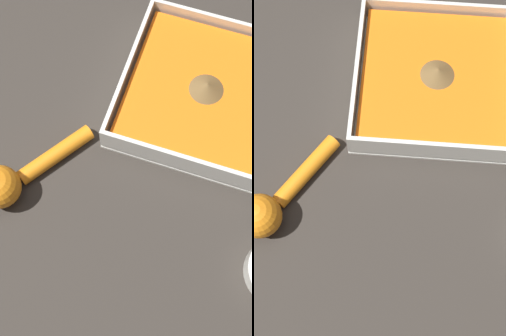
# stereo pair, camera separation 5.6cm
# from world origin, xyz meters

# --- Properties ---
(ground_plane) EXTENTS (4.00, 4.00, 0.00)m
(ground_plane) POSITION_xyz_m (0.00, 0.00, 0.00)
(ground_plane) COLOR #332D28
(square_dish) EXTENTS (0.24, 0.24, 0.05)m
(square_dish) POSITION_xyz_m (-0.01, 0.05, 0.02)
(square_dish) COLOR silver
(square_dish) RESTS_ON ground_plane
(lemon_squeezer) EXTENTS (0.12, 0.16, 0.06)m
(lemon_squeezer) POSITION_xyz_m (-0.22, -0.17, 0.03)
(lemon_squeezer) COLOR orange
(lemon_squeezer) RESTS_ON ground_plane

